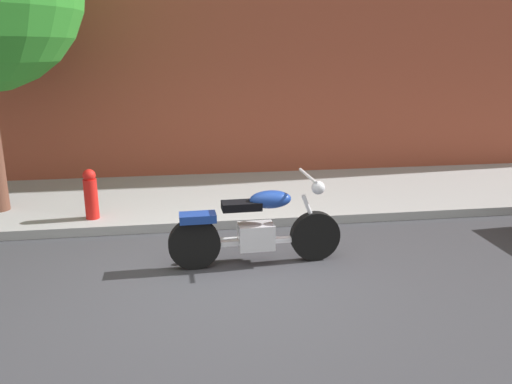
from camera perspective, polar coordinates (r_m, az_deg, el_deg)
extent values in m
plane|color=#38383D|center=(5.94, -3.12, -10.20)|extent=(60.00, 60.00, 0.00)
cube|color=#9B9B9B|center=(8.99, -5.16, -0.63)|extent=(22.85, 3.03, 0.14)
cylinder|color=black|center=(6.47, 6.70, -4.97)|extent=(0.64, 0.14, 0.64)
cylinder|color=black|center=(6.22, -6.99, -5.86)|extent=(0.64, 0.14, 0.64)
cube|color=silver|center=(6.28, 0.00, -5.02)|extent=(0.45, 0.29, 0.32)
cube|color=silver|center=(6.31, 0.00, -5.62)|extent=(1.38, 0.12, 0.06)
ellipsoid|color=navy|center=(6.17, 1.65, -0.84)|extent=(0.53, 0.28, 0.22)
cube|color=black|center=(6.12, -1.66, -1.55)|extent=(0.49, 0.25, 0.10)
cube|color=navy|center=(6.11, -6.62, -2.89)|extent=(0.45, 0.25, 0.10)
cylinder|color=silver|center=(6.36, 6.27, -2.65)|extent=(0.27, 0.06, 0.58)
cylinder|color=silver|center=(6.20, 5.88, 1.86)|extent=(0.06, 0.70, 0.04)
sphere|color=silver|center=(6.28, 7.06, 0.49)|extent=(0.17, 0.17, 0.17)
cylinder|color=silver|center=(6.43, -2.46, -5.49)|extent=(0.80, 0.11, 0.09)
cylinder|color=red|center=(7.97, -18.12, -1.24)|extent=(0.20, 0.20, 0.75)
sphere|color=red|center=(7.86, -18.39, 1.80)|extent=(0.19, 0.19, 0.19)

